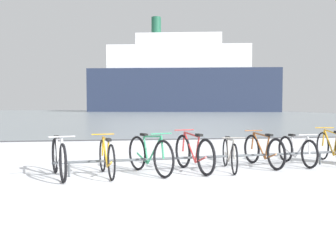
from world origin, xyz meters
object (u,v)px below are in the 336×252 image
at_px(bicycle_5, 263,151).
at_px(bicycle_1, 107,157).
at_px(bicycle_2, 150,155).
at_px(bicycle_3, 194,153).
at_px(bicycle_7, 332,147).
at_px(bicycle_4, 230,154).
at_px(bicycle_6, 297,151).
at_px(bicycle_0, 59,158).
at_px(ferry_ship, 182,80).

bearing_deg(bicycle_5, bicycle_1, -169.88).
xyz_separation_m(bicycle_1, bicycle_5, (3.46, 0.62, -0.00)).
relative_size(bicycle_2, bicycle_5, 0.97).
distance_m(bicycle_1, bicycle_3, 1.79).
relative_size(bicycle_5, bicycle_7, 0.95).
xyz_separation_m(bicycle_4, bicycle_7, (2.75, 0.66, 0.04)).
distance_m(bicycle_1, bicycle_6, 4.37).
distance_m(bicycle_4, bicycle_7, 2.82).
height_order(bicycle_4, bicycle_5, bicycle_5).
xyz_separation_m(bicycle_2, bicycle_3, (0.93, 0.14, 0.00)).
relative_size(bicycle_0, ferry_ship, 0.04).
height_order(bicycle_5, bicycle_7, bicycle_7).
height_order(bicycle_1, bicycle_5, bicycle_5).
distance_m(bicycle_0, bicycle_5, 4.41).
distance_m(bicycle_7, ferry_ship, 81.66).
distance_m(bicycle_5, bicycle_7, 1.87).
bearing_deg(ferry_ship, bicycle_7, -98.11).
relative_size(bicycle_1, bicycle_7, 0.93).
bearing_deg(bicycle_6, bicycle_1, -170.66).
relative_size(bicycle_4, bicycle_7, 0.96).
xyz_separation_m(bicycle_3, ferry_ship, (15.01, 81.23, 7.10)).
relative_size(bicycle_7, ferry_ship, 0.04).
bearing_deg(bicycle_4, bicycle_6, 14.56).
xyz_separation_m(bicycle_2, bicycle_7, (4.46, 0.83, -0.01)).
xyz_separation_m(bicycle_2, bicycle_5, (2.61, 0.53, -0.02)).
bearing_deg(bicycle_7, bicycle_6, -168.60).
height_order(bicycle_0, ferry_ship, ferry_ship).
bearing_deg(bicycle_5, bicycle_3, -166.68).
relative_size(bicycle_3, bicycle_5, 1.04).
distance_m(bicycle_2, bicycle_7, 4.54).
bearing_deg(bicycle_7, bicycle_3, -168.93).
relative_size(bicycle_3, bicycle_6, 1.07).
xyz_separation_m(bicycle_0, bicycle_3, (2.67, 0.28, 0.01)).
xyz_separation_m(bicycle_4, bicycle_5, (0.90, 0.36, 0.02)).
relative_size(bicycle_4, bicycle_5, 1.00).
relative_size(bicycle_1, ferry_ship, 0.04).
distance_m(bicycle_6, ferry_ship, 82.01).
xyz_separation_m(bicycle_1, ferry_ship, (16.78, 81.45, 7.12)).
height_order(bicycle_3, bicycle_5, bicycle_3).
xyz_separation_m(bicycle_6, bicycle_7, (1.00, 0.20, 0.04)).
bearing_deg(bicycle_3, bicycle_5, 13.32).
bearing_deg(bicycle_1, ferry_ship, 78.36).
bearing_deg(bicycle_5, bicycle_7, 9.00).
bearing_deg(bicycle_2, bicycle_3, 8.40).
relative_size(bicycle_5, bicycle_6, 1.03).
distance_m(bicycle_0, bicycle_6, 5.26).
relative_size(bicycle_4, ferry_ship, 0.04).
xyz_separation_m(bicycle_4, bicycle_6, (1.75, 0.45, -0.00)).
relative_size(bicycle_0, bicycle_5, 1.04).
bearing_deg(bicycle_6, bicycle_0, -171.64).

